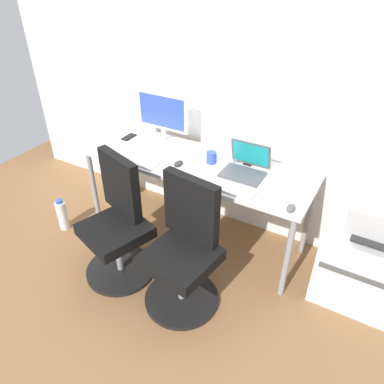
% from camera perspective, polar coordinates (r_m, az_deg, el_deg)
% --- Properties ---
extents(ground_plane, '(5.28, 5.28, 0.00)m').
position_cam_1_polar(ground_plane, '(3.32, 0.44, -6.54)').
color(ground_plane, brown).
extents(back_wall, '(4.40, 0.04, 2.60)m').
position_cam_1_polar(back_wall, '(3.01, 4.49, 17.31)').
color(back_wall, white).
rests_on(back_wall, ground).
extents(desk, '(1.88, 0.64, 0.74)m').
position_cam_1_polar(desk, '(2.93, 0.49, 3.66)').
color(desk, silver).
rests_on(desk, ground).
extents(office_chair_left, '(0.55, 0.55, 0.94)m').
position_cam_1_polar(office_chair_left, '(2.80, -11.42, -4.98)').
color(office_chair_left, black).
rests_on(office_chair_left, ground).
extents(office_chair_right, '(0.54, 0.54, 0.94)m').
position_cam_1_polar(office_chair_right, '(2.53, -1.17, -9.17)').
color(office_chair_right, black).
rests_on(office_chair_right, ground).
extents(side_cabinet, '(0.60, 0.46, 0.59)m').
position_cam_1_polar(side_cabinet, '(2.87, 25.16, -10.42)').
color(side_cabinet, silver).
rests_on(side_cabinet, ground).
extents(printer, '(0.38, 0.40, 0.24)m').
position_cam_1_polar(printer, '(2.62, 27.31, -3.79)').
color(printer, '#B7B7B7').
rests_on(printer, side_cabinet).
extents(water_bottle_on_floor, '(0.09, 0.09, 0.31)m').
position_cam_1_polar(water_bottle_on_floor, '(3.50, -19.53, -3.38)').
color(water_bottle_on_floor, white).
rests_on(water_bottle_on_floor, ground).
extents(desktop_monitor, '(0.48, 0.18, 0.43)m').
position_cam_1_polar(desktop_monitor, '(3.12, -4.58, 11.98)').
color(desktop_monitor, silver).
rests_on(desktop_monitor, desk).
extents(open_laptop, '(0.31, 0.28, 0.22)m').
position_cam_1_polar(open_laptop, '(2.75, 8.38, 4.03)').
color(open_laptop, '#4C4C51').
rests_on(open_laptop, desk).
extents(keyboard_by_monitor, '(0.34, 0.12, 0.02)m').
position_cam_1_polar(keyboard_by_monitor, '(2.91, -8.40, 4.72)').
color(keyboard_by_monitor, silver).
rests_on(keyboard_by_monitor, desk).
extents(keyboard_by_laptop, '(0.34, 0.12, 0.02)m').
position_cam_1_polar(keyboard_by_laptop, '(2.55, 6.13, 0.46)').
color(keyboard_by_laptop, '#B7B7B7').
rests_on(keyboard_by_laptop, desk).
extents(mouse_by_monitor, '(0.06, 0.10, 0.03)m').
position_cam_1_polar(mouse_by_monitor, '(2.43, 15.15, -2.41)').
color(mouse_by_monitor, '#515156').
rests_on(mouse_by_monitor, desk).
extents(mouse_by_laptop, '(0.06, 0.10, 0.03)m').
position_cam_1_polar(mouse_by_laptop, '(2.84, -2.13, 4.46)').
color(mouse_by_laptop, '#2D2D2D').
rests_on(mouse_by_laptop, desk).
extents(coffee_mug, '(0.08, 0.08, 0.09)m').
position_cam_1_polar(coffee_mug, '(2.86, 3.05, 5.40)').
color(coffee_mug, blue).
rests_on(coffee_mug, desk).
extents(pen_cup, '(0.07, 0.07, 0.10)m').
position_cam_1_polar(pen_cup, '(2.90, 7.03, 5.75)').
color(pen_cup, slate).
rests_on(pen_cup, desk).
extents(phone_near_laptop, '(0.07, 0.14, 0.01)m').
position_cam_1_polar(phone_near_laptop, '(2.93, 9.06, 4.77)').
color(phone_near_laptop, black).
rests_on(phone_near_laptop, desk).
extents(phone_near_monitor, '(0.07, 0.14, 0.01)m').
position_cam_1_polar(phone_near_monitor, '(3.33, -9.78, 8.45)').
color(phone_near_monitor, black).
rests_on(phone_near_monitor, desk).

